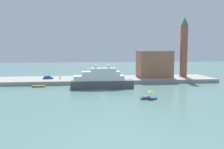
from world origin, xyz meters
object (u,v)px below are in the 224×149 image
parked_car (48,78)px  person_figure (60,78)px  small_motorboat (149,96)px  harbor_building (154,64)px  large_yacht (101,80)px  bell_tower (184,45)px  work_barge (39,86)px  mooring_bollard (100,80)px

parked_car → person_figure: (5.61, -1.42, 0.15)m
small_motorboat → harbor_building: (14.84, 44.92, 7.06)m
large_yacht → small_motorboat: 26.17m
bell_tower → harbor_building: bearing=177.9°
work_barge → person_figure: bearing=57.6°
large_yacht → person_figure: size_ratio=15.16×
bell_tower → parked_car: size_ratio=6.49×
large_yacht → bell_tower: bell_tower is taller
harbor_building → parked_car: 51.70m
bell_tower → work_barge: bearing=-166.8°
large_yacht → bell_tower: bearing=27.0°
parked_car → work_barge: bearing=-98.1°
harbor_building → parked_car: size_ratio=3.54×
small_motorboat → harbor_building: 47.83m
small_motorboat → bell_tower: size_ratio=0.17×
harbor_building → mooring_bollard: 30.58m
large_yacht → parked_car: large_yacht is taller
small_motorboat → large_yacht: bearing=120.1°
small_motorboat → work_barge: 47.71m
large_yacht → parked_car: size_ratio=5.42×
work_barge → bell_tower: size_ratio=0.17×
harbor_building → bell_tower: bell_tower is taller
parked_car → person_figure: bearing=-14.2°
large_yacht → small_motorboat: size_ratio=4.95×
bell_tower → parked_car: bell_tower is taller
large_yacht → harbor_building: harbor_building is taller
person_figure → large_yacht: bearing=-44.9°
large_yacht → small_motorboat: large_yacht is taller
small_motorboat → person_figure: person_figure is taller
bell_tower → mooring_bollard: 46.55m
small_motorboat → parked_car: (-36.43, 41.65, 1.20)m
large_yacht → person_figure: (-17.74, 17.67, -0.79)m
large_yacht → mooring_bollard: (0.34, 10.67, -1.22)m
parked_car → large_yacht: bearing=-39.3°
mooring_bollard → harbor_building: bearing=23.0°
work_barge → bell_tower: (68.04, 15.94, 17.14)m
person_figure → mooring_bollard: person_figure is taller
harbor_building → mooring_bollard: size_ratio=25.07×
small_motorboat → work_barge: (-38.31, 28.44, -0.75)m
harbor_building → person_figure: 46.25m
harbor_building → bell_tower: bearing=-2.1°
harbor_building → parked_car: harbor_building is taller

